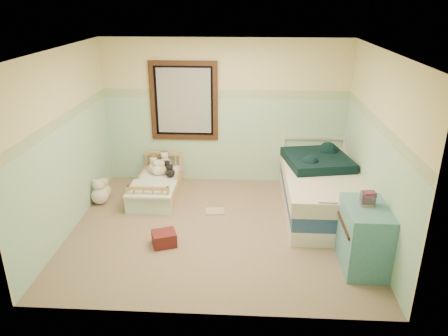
# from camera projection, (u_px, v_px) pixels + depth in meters

# --- Properties ---
(floor) EXTENTS (4.20, 3.60, 0.02)m
(floor) POSITION_uv_depth(u_px,v_px,m) (218.00, 229.00, 6.21)
(floor) COLOR #7E634B
(floor) RESTS_ON ground
(ceiling) EXTENTS (4.20, 3.60, 0.02)m
(ceiling) POSITION_uv_depth(u_px,v_px,m) (217.00, 49.00, 5.27)
(ceiling) COLOR silver
(ceiling) RESTS_ON wall_back
(wall_back) EXTENTS (4.20, 0.04, 2.50)m
(wall_back) POSITION_uv_depth(u_px,v_px,m) (225.00, 113.00, 7.41)
(wall_back) COLOR beige
(wall_back) RESTS_ON floor
(wall_front) EXTENTS (4.20, 0.04, 2.50)m
(wall_front) POSITION_uv_depth(u_px,v_px,m) (204.00, 208.00, 4.07)
(wall_front) COLOR beige
(wall_front) RESTS_ON floor
(wall_left) EXTENTS (0.04, 3.60, 2.50)m
(wall_left) POSITION_uv_depth(u_px,v_px,m) (64.00, 144.00, 5.85)
(wall_left) COLOR beige
(wall_left) RESTS_ON floor
(wall_right) EXTENTS (0.04, 3.60, 2.50)m
(wall_right) POSITION_uv_depth(u_px,v_px,m) (377.00, 150.00, 5.63)
(wall_right) COLOR beige
(wall_right) RESTS_ON floor
(wainscot_mint) EXTENTS (4.20, 0.01, 1.50)m
(wainscot_mint) POSITION_uv_depth(u_px,v_px,m) (225.00, 140.00, 7.58)
(wainscot_mint) COLOR #91CFA2
(wainscot_mint) RESTS_ON floor
(border_strip) EXTENTS (4.20, 0.01, 0.15)m
(border_strip) POSITION_uv_depth(u_px,v_px,m) (225.00, 94.00, 7.27)
(border_strip) COLOR slate
(border_strip) RESTS_ON wall_back
(window_frame) EXTENTS (1.16, 0.06, 1.36)m
(window_frame) POSITION_uv_depth(u_px,v_px,m) (184.00, 101.00, 7.33)
(window_frame) COLOR black
(window_frame) RESTS_ON wall_back
(window_blinds) EXTENTS (0.92, 0.01, 1.12)m
(window_blinds) POSITION_uv_depth(u_px,v_px,m) (184.00, 101.00, 7.34)
(window_blinds) COLOR #ADADA8
(window_blinds) RESTS_ON window_frame
(toddler_bed_frame) EXTENTS (0.67, 1.33, 0.17)m
(toddler_bed_frame) POSITION_uv_depth(u_px,v_px,m) (157.00, 191.00, 7.20)
(toddler_bed_frame) COLOR #B97A45
(toddler_bed_frame) RESTS_ON floor
(toddler_mattress) EXTENTS (0.61, 1.27, 0.12)m
(toddler_mattress) POSITION_uv_depth(u_px,v_px,m) (157.00, 183.00, 7.15)
(toddler_mattress) COLOR silver
(toddler_mattress) RESTS_ON toddler_bed_frame
(patchwork_quilt) EXTENTS (0.72, 0.67, 0.03)m
(patchwork_quilt) POSITION_uv_depth(u_px,v_px,m) (151.00, 189.00, 6.74)
(patchwork_quilt) COLOR #84BBDB
(patchwork_quilt) RESTS_ON toddler_mattress
(plush_bed_brown) EXTENTS (0.19, 0.19, 0.19)m
(plush_bed_brown) POSITION_uv_depth(u_px,v_px,m) (154.00, 163.00, 7.56)
(plush_bed_brown) COLOR brown
(plush_bed_brown) RESTS_ON toddler_mattress
(plush_bed_white) EXTENTS (0.20, 0.20, 0.20)m
(plush_bed_white) POSITION_uv_depth(u_px,v_px,m) (165.00, 163.00, 7.55)
(plush_bed_white) COLOR silver
(plush_bed_white) RESTS_ON toddler_mattress
(plush_bed_tan) EXTENTS (0.19, 0.19, 0.19)m
(plush_bed_tan) POSITION_uv_depth(u_px,v_px,m) (154.00, 168.00, 7.35)
(plush_bed_tan) COLOR beige
(plush_bed_tan) RESTS_ON toddler_mattress
(plush_bed_dark) EXTENTS (0.16, 0.16, 0.16)m
(plush_bed_dark) POSITION_uv_depth(u_px,v_px,m) (167.00, 169.00, 7.35)
(plush_bed_dark) COLOR black
(plush_bed_dark) RESTS_ON toddler_mattress
(plush_floor_cream) EXTENTS (0.28, 0.28, 0.28)m
(plush_floor_cream) POSITION_uv_depth(u_px,v_px,m) (100.00, 196.00, 6.90)
(plush_floor_cream) COLOR beige
(plush_floor_cream) RESTS_ON floor
(plush_floor_tan) EXTENTS (0.23, 0.23, 0.23)m
(plush_floor_tan) POSITION_uv_depth(u_px,v_px,m) (104.00, 191.00, 7.11)
(plush_floor_tan) COLOR beige
(plush_floor_tan) RESTS_ON floor
(twin_bed_frame) EXTENTS (1.10, 2.20, 0.22)m
(twin_bed_frame) POSITION_uv_depth(u_px,v_px,m) (320.00, 204.00, 6.69)
(twin_bed_frame) COLOR silver
(twin_bed_frame) RESTS_ON floor
(twin_boxspring) EXTENTS (1.10, 2.20, 0.22)m
(twin_boxspring) POSITION_uv_depth(u_px,v_px,m) (321.00, 191.00, 6.61)
(twin_boxspring) COLOR navy
(twin_boxspring) RESTS_ON twin_bed_frame
(twin_mattress) EXTENTS (1.14, 2.24, 0.22)m
(twin_mattress) POSITION_uv_depth(u_px,v_px,m) (322.00, 178.00, 6.52)
(twin_mattress) COLOR beige
(twin_mattress) RESTS_ON twin_boxspring
(teal_blanket) EXTENTS (1.10, 1.15, 0.14)m
(teal_blanket) POSITION_uv_depth(u_px,v_px,m) (317.00, 160.00, 6.74)
(teal_blanket) COLOR black
(teal_blanket) RESTS_ON twin_mattress
(dresser) EXTENTS (0.50, 0.81, 0.81)m
(dresser) POSITION_uv_depth(u_px,v_px,m) (364.00, 237.00, 5.22)
(dresser) COLOR teal
(dresser) RESTS_ON floor
(book_stack) EXTENTS (0.16, 0.13, 0.16)m
(book_stack) POSITION_uv_depth(u_px,v_px,m) (368.00, 199.00, 5.09)
(book_stack) COLOR brown
(book_stack) RESTS_ON dresser
(red_pillow) EXTENTS (0.38, 0.36, 0.19)m
(red_pillow) POSITION_uv_depth(u_px,v_px,m) (164.00, 239.00, 5.76)
(red_pillow) COLOR maroon
(red_pillow) RESTS_ON floor
(floor_book) EXTENTS (0.31, 0.25, 0.03)m
(floor_book) POSITION_uv_depth(u_px,v_px,m) (215.00, 211.00, 6.67)
(floor_book) COLOR yellow
(floor_book) RESTS_ON floor
(extra_plush_0) EXTENTS (0.16, 0.16, 0.16)m
(extra_plush_0) POSITION_uv_depth(u_px,v_px,m) (170.00, 173.00, 7.18)
(extra_plush_0) COLOR black
(extra_plush_0) RESTS_ON toddler_mattress
(extra_plush_1) EXTENTS (0.17, 0.17, 0.17)m
(extra_plush_1) POSITION_uv_depth(u_px,v_px,m) (162.00, 170.00, 7.28)
(extra_plush_1) COLOR beige
(extra_plush_1) RESTS_ON toddler_mattress
(extra_plush_2) EXTENTS (0.21, 0.21, 0.21)m
(extra_plush_2) POSITION_uv_depth(u_px,v_px,m) (165.00, 162.00, 7.58)
(extra_plush_2) COLOR brown
(extra_plush_2) RESTS_ON toddler_mattress
(extra_plush_3) EXTENTS (0.19, 0.19, 0.19)m
(extra_plush_3) POSITION_uv_depth(u_px,v_px,m) (157.00, 170.00, 7.27)
(extra_plush_3) COLOR silver
(extra_plush_3) RESTS_ON toddler_mattress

